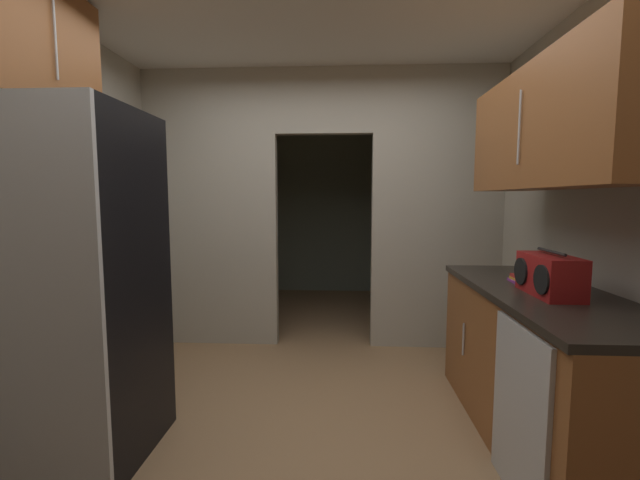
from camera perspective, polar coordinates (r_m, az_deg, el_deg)
ground at (r=2.68m, az=-1.86°, el=-26.09°), size 20.00×20.00×0.00m
kitchen_overhead_slab at (r=3.04m, az=-1.11°, el=29.48°), size 3.76×7.36×0.06m
kitchen_partition at (r=3.96m, az=0.08°, el=5.27°), size 3.36×0.12×2.61m
adjoining_room_shell at (r=5.65m, az=1.05°, el=4.60°), size 3.36×2.45×2.61m
refrigerator at (r=2.61m, az=-31.10°, el=-5.61°), size 0.79×0.78×1.88m
lower_cabinet_run at (r=2.81m, az=27.97°, el=-15.08°), size 0.67×1.77×0.89m
dishwasher at (r=2.28m, az=25.61°, el=-20.80°), size 0.02×0.56×0.83m
upper_cabinet_counterside at (r=2.67m, az=29.37°, el=13.33°), size 0.36×1.60×0.67m
upper_cabinet_fridgeside at (r=2.91m, az=-35.63°, el=21.33°), size 0.36×0.87×0.68m
boombox at (r=2.56m, az=28.94°, el=-4.25°), size 0.21×0.41×0.25m
book_stack at (r=2.88m, az=26.06°, el=-4.81°), size 0.14×0.16×0.05m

